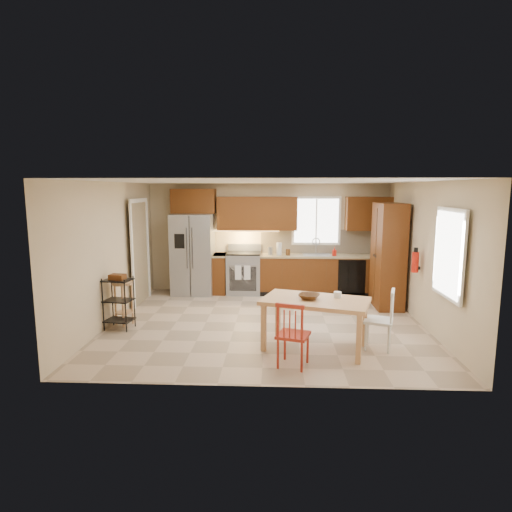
{
  "coord_description": "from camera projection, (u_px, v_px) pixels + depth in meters",
  "views": [
    {
      "loc": [
        0.16,
        -7.38,
        2.38
      ],
      "look_at": [
        -0.19,
        0.4,
        1.15
      ],
      "focal_mm": 30.0,
      "sensor_mm": 36.0,
      "label": 1
    }
  ],
  "objects": [
    {
      "name": "pantry",
      "position": [
        388.0,
        256.0,
        8.58
      ],
      "size": [
        0.5,
        0.95,
        2.1
      ],
      "primitive_type": "cube",
      "color": "#5A2A10",
      "rests_on": "floor"
    },
    {
      "name": "window_back",
      "position": [
        316.0,
        221.0,
        9.8
      ],
      "size": [
        1.12,
        0.04,
        1.12
      ],
      "primitive_type": "cube",
      "color": "white",
      "rests_on": "wall_back"
    },
    {
      "name": "refrigerator",
      "position": [
        193.0,
        254.0,
        9.69
      ],
      "size": [
        0.92,
        0.75,
        1.82
      ],
      "primitive_type": "cube",
      "color": "gray",
      "rests_on": "floor"
    },
    {
      "name": "bar_stool",
      "position": [
        124.0,
        303.0,
        7.53
      ],
      "size": [
        0.44,
        0.44,
        0.77
      ],
      "primitive_type": null,
      "rotation": [
        0.0,
        0.0,
        0.19
      ],
      "color": "tan",
      "rests_on": "floor"
    },
    {
      "name": "base_cabinet_run",
      "position": [
        325.0,
        275.0,
        9.71
      ],
      "size": [
        2.92,
        0.6,
        0.9
      ],
      "primitive_type": "cube",
      "color": "#5A2A10",
      "rests_on": "floor"
    },
    {
      "name": "wall_back",
      "position": [
        268.0,
        238.0,
        9.94
      ],
      "size": [
        5.5,
        0.02,
        2.5
      ],
      "primitive_type": "cube",
      "color": "#CCB793",
      "rests_on": "ground"
    },
    {
      "name": "dishwasher",
      "position": [
        352.0,
        277.0,
        9.4
      ],
      "size": [
        0.6,
        0.02,
        0.78
      ],
      "primitive_type": "cube",
      "color": "black",
      "rests_on": "floor"
    },
    {
      "name": "table_jar",
      "position": [
        337.0,
        296.0,
        6.4
      ],
      "size": [
        0.14,
        0.14,
        0.13
      ],
      "primitive_type": "cylinder",
      "rotation": [
        0.0,
        0.0,
        -0.31
      ],
      "color": "silver",
      "rests_on": "dining_table"
    },
    {
      "name": "wall_left",
      "position": [
        111.0,
        253.0,
        7.59
      ],
      "size": [
        0.02,
        5.0,
        2.5
      ],
      "primitive_type": "cube",
      "color": "#CCB793",
      "rests_on": "ground"
    },
    {
      "name": "wall_front",
      "position": [
        261.0,
        286.0,
        5.0
      ],
      "size": [
        5.5,
        0.02,
        2.5
      ],
      "primitive_type": "cube",
      "color": "#CCB793",
      "rests_on": "ground"
    },
    {
      "name": "canister_wood",
      "position": [
        288.0,
        252.0,
        9.58
      ],
      "size": [
        0.1,
        0.1,
        0.14
      ],
      "primitive_type": "cylinder",
      "color": "#533316",
      "rests_on": "base_cabinet_run"
    },
    {
      "name": "dining_table",
      "position": [
        315.0,
        324.0,
        6.38
      ],
      "size": [
        1.73,
        1.29,
        0.75
      ],
      "primitive_type": null,
      "rotation": [
        0.0,
        0.0,
        -0.31
      ],
      "color": "tan",
      "rests_on": "floor"
    },
    {
      "name": "chair_white",
      "position": [
        379.0,
        319.0,
        6.38
      ],
      "size": [
        0.53,
        0.53,
        0.9
      ],
      "primitive_type": null,
      "rotation": [
        0.0,
        0.0,
        1.26
      ],
      "color": "silver",
      "rests_on": "floor"
    },
    {
      "name": "chair_red",
      "position": [
        293.0,
        334.0,
        5.74
      ],
      "size": [
        0.53,
        0.53,
        0.9
      ],
      "primitive_type": null,
      "rotation": [
        0.0,
        0.0,
        -0.31
      ],
      "color": "#A52A19",
      "rests_on": "floor"
    },
    {
      "name": "fire_extinguisher",
      "position": [
        415.0,
        262.0,
        7.52
      ],
      "size": [
        0.12,
        0.12,
        0.36
      ],
      "primitive_type": "cylinder",
      "color": "#B6180C",
      "rests_on": "wall_right"
    },
    {
      "name": "range_stove",
      "position": [
        244.0,
        273.0,
        9.77
      ],
      "size": [
        0.76,
        0.63,
        0.92
      ],
      "primitive_type": "cube",
      "color": "gray",
      "rests_on": "floor"
    },
    {
      "name": "base_cabinet_narrow",
      "position": [
        220.0,
        274.0,
        9.81
      ],
      "size": [
        0.3,
        0.6,
        0.9
      ],
      "primitive_type": "cube",
      "color": "#5A2A10",
      "rests_on": "floor"
    },
    {
      "name": "soap_bottle",
      "position": [
        334.0,
        251.0,
        9.52
      ],
      "size": [
        0.09,
        0.09,
        0.19
      ],
      "primitive_type": "imported",
      "color": "#B6180C",
      "rests_on": "base_cabinet_run"
    },
    {
      "name": "backsplash",
      "position": [
        324.0,
        241.0,
        9.88
      ],
      "size": [
        2.92,
        0.03,
        0.55
      ],
      "primitive_type": "cube",
      "color": "beige",
      "rests_on": "wall_back"
    },
    {
      "name": "canister_steel",
      "position": [
        270.0,
        251.0,
        9.63
      ],
      "size": [
        0.11,
        0.11,
        0.18
      ],
      "primitive_type": "cylinder",
      "color": "gray",
      "rests_on": "base_cabinet_run"
    },
    {
      "name": "doorway",
      "position": [
        139.0,
        253.0,
        8.9
      ],
      "size": [
        0.04,
        0.95,
        2.1
      ],
      "primitive_type": "cube",
      "color": "#8C7A59",
      "rests_on": "wall_left"
    },
    {
      "name": "ceiling",
      "position": [
        266.0,
        182.0,
        7.27
      ],
      "size": [
        5.5,
        5.0,
        0.02
      ],
      "primitive_type": "cube",
      "color": "silver",
      "rests_on": "ground"
    },
    {
      "name": "wall_right",
      "position": [
        426.0,
        255.0,
        7.35
      ],
      "size": [
        0.02,
        5.0,
        2.5
      ],
      "primitive_type": "cube",
      "color": "#CCB793",
      "rests_on": "ground"
    },
    {
      "name": "window_right",
      "position": [
        449.0,
        254.0,
        6.18
      ],
      "size": [
        0.04,
        1.02,
        1.32
      ],
      "primitive_type": "cube",
      "color": "white",
      "rests_on": "wall_right"
    },
    {
      "name": "table_bowl",
      "position": [
        309.0,
        299.0,
        6.33
      ],
      "size": [
        0.39,
        0.39,
        0.08
      ],
      "primitive_type": "imported",
      "rotation": [
        0.0,
        0.0,
        -0.31
      ],
      "color": "#533316",
      "rests_on": "dining_table"
    },
    {
      "name": "undercab_glow",
      "position": [
        244.0,
        231.0,
        9.74
      ],
      "size": [
        1.6,
        0.3,
        0.01
      ],
      "primitive_type": "cube",
      "color": "#FFBF66",
      "rests_on": "wall_back"
    },
    {
      "name": "upper_right_block",
      "position": [
        369.0,
        214.0,
        9.57
      ],
      "size": [
        1.0,
        0.35,
        0.75
      ],
      "primitive_type": "cube",
      "color": "#56260E",
      "rests_on": "wall_back"
    },
    {
      "name": "upper_left_block",
      "position": [
        257.0,
        213.0,
        9.68
      ],
      "size": [
        1.8,
        0.35,
        0.75
      ],
      "primitive_type": "cube",
      "color": "#56260E",
      "rests_on": "wall_back"
    },
    {
      "name": "utility_cart",
      "position": [
        119.0,
        303.0,
        7.29
      ],
      "size": [
        0.5,
        0.41,
        0.9
      ],
      "primitive_type": null,
      "rotation": [
        0.0,
        0.0,
        -0.15
      ],
      "color": "black",
      "rests_on": "floor"
    },
    {
      "name": "floor",
      "position": [
        266.0,
        323.0,
        7.66
      ],
      "size": [
        5.5,
        5.5,
        0.0
      ],
      "primitive_type": "plane",
      "color": "tan",
      "rests_on": "ground"
    },
    {
      "name": "paper_towel",
      "position": [
        279.0,
        249.0,
        9.61
      ],
      "size": [
        0.12,
        0.12,
        0.28
      ],
      "primitive_type": "cylinder",
      "color": "silver",
      "rests_on": "base_cabinet_run"
    },
    {
      "name": "sink",
      "position": [
        317.0,
        257.0,
        9.65
      ],
      "size": [
        0.62,
        0.46,
        0.16
      ],
      "primitive_type": "cube",
      "color": "gray",
      "rests_on": "base_cabinet_run"
    },
    {
      "name": "upper_over_fridge",
      "position": [
        194.0,
        201.0,
        9.71
      ],
      "size": [
        1.0,
        0.35,
        0.55
      ],
      "primitive_type": "cube",
      "color": "#56260E",
      "rests_on": "wall_back"
    }
  ]
}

